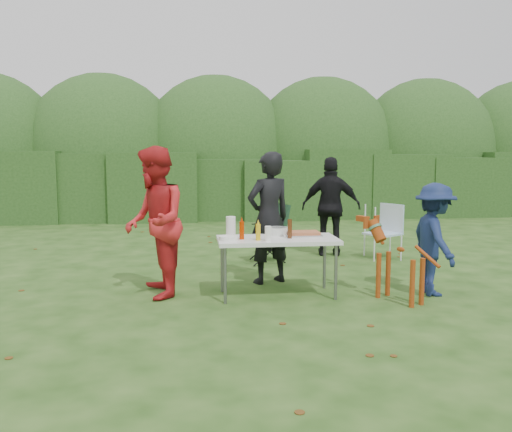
{
  "coord_description": "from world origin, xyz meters",
  "views": [
    {
      "loc": [
        -0.81,
        -6.36,
        1.84
      ],
      "look_at": [
        0.03,
        0.42,
        1.0
      ],
      "focal_mm": 38.0,
      "sensor_mm": 36.0,
      "label": 1
    }
  ],
  "objects": [
    {
      "name": "paper_towel_roll",
      "position": [
        -0.29,
        0.4,
        0.87
      ],
      "size": [
        0.12,
        0.12,
        0.26
      ],
      "primitive_type": "cylinder",
      "color": "white",
      "rests_on": "folding_table"
    },
    {
      "name": "cup_stack",
      "position": [
        0.14,
        0.05,
        0.83
      ],
      "size": [
        0.08,
        0.08,
        0.18
      ],
      "primitive_type": "cylinder",
      "color": "white",
      "rests_on": "folding_table"
    },
    {
      "name": "focaccia_bread",
      "position": [
        0.64,
        0.38,
        0.78
      ],
      "size": [
        0.4,
        0.26,
        0.04
      ],
      "primitive_type": "cube",
      "color": "#B4643D",
      "rests_on": "food_tray"
    },
    {
      "name": "child",
      "position": [
        2.26,
        0.06,
        0.71
      ],
      "size": [
        0.54,
        0.93,
        1.43
      ],
      "primitive_type": "imported",
      "rotation": [
        0.0,
        0.0,
        1.56
      ],
      "color": "#15224C",
      "rests_on": "ground"
    },
    {
      "name": "mustard_bottle",
      "position": [
        0.02,
        0.1,
        0.84
      ],
      "size": [
        0.06,
        0.06,
        0.2
      ],
      "primitive_type": "cylinder",
      "color": "gold",
      "rests_on": "folding_table"
    },
    {
      "name": "dog",
      "position": [
        1.72,
        -0.19,
        0.49
      ],
      "size": [
        0.86,
        1.1,
        0.98
      ],
      "primitive_type": null,
      "rotation": [
        0.0,
        0.0,
        2.07
      ],
      "color": "#8D370F",
      "rests_on": "ground"
    },
    {
      "name": "person_red_jacket",
      "position": [
        -1.23,
        0.4,
        0.94
      ],
      "size": [
        0.84,
        1.01,
        1.89
      ],
      "primitive_type": "imported",
      "rotation": [
        0.0,
        0.0,
        -1.43
      ],
      "color": "red",
      "rests_on": "ground"
    },
    {
      "name": "beer_bottle",
      "position": [
        0.43,
        0.21,
        0.86
      ],
      "size": [
        0.06,
        0.06,
        0.24
      ],
      "primitive_type": "cylinder",
      "color": "#47230F",
      "rests_on": "folding_table"
    },
    {
      "name": "camping_chair",
      "position": [
        0.46,
        2.33,
        0.48
      ],
      "size": [
        0.77,
        0.77,
        0.96
      ],
      "primitive_type": null,
      "rotation": [
        0.0,
        0.0,
        3.48
      ],
      "color": "#1A3924",
      "rests_on": "ground"
    },
    {
      "name": "plate_stack",
      "position": [
        -0.34,
        0.16,
        0.77
      ],
      "size": [
        0.24,
        0.24,
        0.05
      ],
      "primitive_type": "cylinder",
      "color": "white",
      "rests_on": "folding_table"
    },
    {
      "name": "person_cook",
      "position": [
        0.28,
        0.94,
        0.91
      ],
      "size": [
        0.78,
        0.66,
        1.81
      ],
      "primitive_type": "imported",
      "rotation": [
        0.0,
        0.0,
        3.55
      ],
      "color": "black",
      "rests_on": "ground"
    },
    {
      "name": "ground",
      "position": [
        0.0,
        0.0,
        0.0
      ],
      "size": [
        80.0,
        80.0,
        0.0
      ],
      "primitive_type": "plane",
      "color": "#1E4211"
    },
    {
      "name": "ketchup_bottle",
      "position": [
        -0.17,
        0.21,
        0.85
      ],
      "size": [
        0.06,
        0.06,
        0.22
      ],
      "primitive_type": "cylinder",
      "color": "#A32600",
      "rests_on": "folding_table"
    },
    {
      "name": "person_black_puffy",
      "position": [
        1.64,
        2.73,
        0.86
      ],
      "size": [
        1.08,
        0.66,
        1.72
      ],
      "primitive_type": "imported",
      "rotation": [
        0.0,
        0.0,
        2.89
      ],
      "color": "black",
      "rests_on": "ground"
    },
    {
      "name": "lawn_chair",
      "position": [
        2.45,
        2.38,
        0.46
      ],
      "size": [
        0.75,
        0.75,
        0.93
      ],
      "primitive_type": null,
      "rotation": [
        0.0,
        0.0,
        3.69
      ],
      "color": "#5EA2CC",
      "rests_on": "ground"
    },
    {
      "name": "folding_table",
      "position": [
        0.29,
        0.25,
        0.69
      ],
      "size": [
        1.5,
        0.7,
        0.74
      ],
      "color": "silver",
      "rests_on": "ground"
    },
    {
      "name": "pasta_bowl",
      "position": [
        0.33,
        0.49,
        0.79
      ],
      "size": [
        0.26,
        0.26,
        0.1
      ],
      "primitive_type": "cylinder",
      "color": "silver",
      "rests_on": "folding_table"
    },
    {
      "name": "food_tray",
      "position": [
        0.64,
        0.38,
        0.75
      ],
      "size": [
        0.45,
        0.3,
        0.02
      ],
      "primitive_type": "cube",
      "color": "#B7B7BA",
      "rests_on": "folding_table"
    },
    {
      "name": "hedge_row",
      "position": [
        0.0,
        8.0,
        0.85
      ],
      "size": [
        22.0,
        1.4,
        1.7
      ],
      "primitive_type": "cube",
      "color": "#23471C",
      "rests_on": "ground"
    },
    {
      "name": "shrub_backdrop",
      "position": [
        0.0,
        9.6,
        1.6
      ],
      "size": [
        20.0,
        2.6,
        3.2
      ],
      "primitive_type": "ellipsoid",
      "color": "#3D6628",
      "rests_on": "ground"
    }
  ]
}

